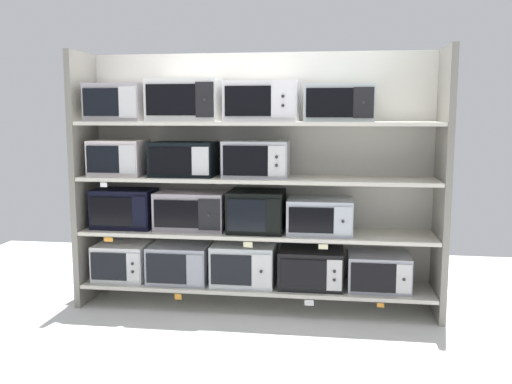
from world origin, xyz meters
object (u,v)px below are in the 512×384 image
Objects in this scene: microwave_7 at (257,211)px; microwave_14 at (262,101)px; microwave_13 at (186,100)px; microwave_15 at (339,103)px; microwave_3 at (311,268)px; microwave_5 at (125,208)px; microwave_12 at (119,103)px; microwave_6 at (191,211)px; microwave_9 at (119,158)px; microwave_1 at (181,263)px; microwave_2 at (244,263)px; microwave_0 at (123,261)px; microwave_4 at (379,272)px; microwave_11 at (257,159)px; microwave_8 at (320,216)px; microwave_10 at (184,159)px.

microwave_14 is (0.04, 0.00, 0.88)m from microwave_7.
microwave_13 is 1.23m from microwave_15.
microwave_13 is (-0.58, 0.00, 0.89)m from microwave_7.
microwave_3 is 0.64m from microwave_7.
microwave_5 is 1.09× the size of microwave_12.
microwave_9 is (-0.61, -0.00, 0.43)m from microwave_6.
microwave_9 is 0.76× the size of microwave_13.
microwave_1 is 0.46m from microwave_6.
microwave_7 reaches higher than microwave_2.
microwave_13 reaches higher than microwave_5.
microwave_4 is (2.15, -0.00, -0.01)m from microwave_0.
microwave_11 is (-0.45, -0.00, 0.89)m from microwave_3.
microwave_6 reaches higher than microwave_2.
microwave_2 is at bearing 179.98° from microwave_3.
microwave_14 is at bearing 0.00° from microwave_9.
microwave_1 is 0.97× the size of microwave_8.
microwave_14 reaches higher than microwave_1.
microwave_7 is 1.24m from microwave_9.
microwave_9 reaches higher than microwave_3.
microwave_5 reaches higher than microwave_0.
microwave_13 reaches higher than microwave_12.
microwave_14 is at bearing -0.00° from microwave_12.
microwave_13 reaches higher than microwave_0.
microwave_7 is at bearing -0.02° from microwave_6.
microwave_10 is at bearing 179.99° from microwave_3.
microwave_14 reaches higher than microwave_9.
microwave_7 reaches higher than microwave_6.
microwave_15 reaches higher than microwave_5.
microwave_14 is at bearing 179.98° from microwave_4.
microwave_1 is 1.24m from microwave_8.
microwave_10 is (-1.12, -0.00, 0.45)m from microwave_8.
microwave_6 is 1.07m from microwave_12.
microwave_7 is at bearing 179.99° from microwave_4.
microwave_10 is at bearing 179.99° from microwave_4.
microwave_12 is (-1.60, 0.00, 1.34)m from microwave_3.
microwave_12 is (-2.14, 0.00, 1.35)m from microwave_4.
microwave_8 is at bearing 0.00° from microwave_9.
microwave_15 is (0.13, -0.00, 0.90)m from microwave_8.
microwave_4 is 1.13× the size of microwave_9.
microwave_13 reaches higher than microwave_9.
microwave_10 reaches higher than microwave_5.
microwave_7 reaches higher than microwave_5.
microwave_10 is at bearing 179.99° from microwave_15.
microwave_8 is (0.62, 0.00, 0.42)m from microwave_2.
microwave_1 is at bearing -180.00° from microwave_3.
microwave_9 is 0.84× the size of microwave_11.
microwave_0 is at bearing -178.71° from microwave_12.
microwave_8 is (0.52, 0.00, -0.03)m from microwave_7.
microwave_9 is 0.94× the size of microwave_12.
microwave_14 reaches higher than microwave_11.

